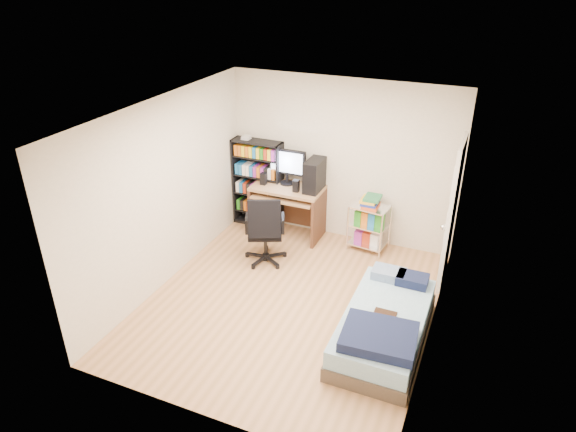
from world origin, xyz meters
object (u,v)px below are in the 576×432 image
at_px(computer_desk, 295,191).
at_px(bed, 384,326).
at_px(media_shelf, 258,182).
at_px(office_chair, 265,241).

distance_m(computer_desk, bed, 2.83).
xyz_separation_m(media_shelf, office_chair, (0.62, -1.05, -0.40)).
relative_size(office_chair, bed, 0.59).
distance_m(office_chair, bed, 2.26).
distance_m(media_shelf, computer_desk, 0.70).
xyz_separation_m(office_chair, bed, (2.00, -1.06, -0.11)).
bearing_deg(bed, media_shelf, 141.24).
height_order(computer_desk, bed, computer_desk).
bearing_deg(computer_desk, bed, -46.25).
xyz_separation_m(computer_desk, office_chair, (-0.07, -0.96, -0.41)).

